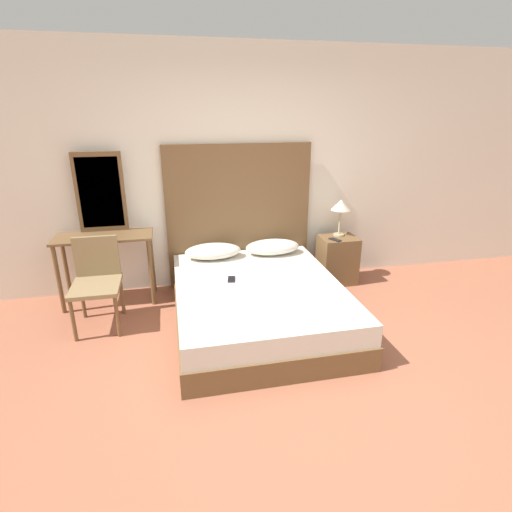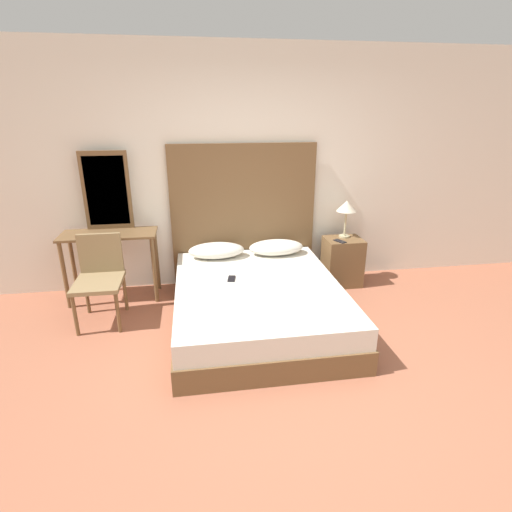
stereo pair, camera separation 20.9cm
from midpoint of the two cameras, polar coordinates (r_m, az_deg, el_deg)
The scene contains 13 objects.
ground_plane at distance 3.18m, azimuth 5.91°, elevation -19.28°, with size 16.00×16.00×0.00m, color #9E5B42.
wall_back at distance 4.71m, azimuth -2.16°, elevation 12.14°, with size 10.00×0.06×2.70m.
bed at distance 3.98m, azimuth -1.20°, elevation -6.78°, with size 1.61×2.02×0.42m.
headboard at distance 4.71m, azimuth -3.70°, elevation 5.68°, with size 1.69×0.05×1.66m.
pillow_left at distance 4.54m, azimuth -7.47°, elevation 0.67°, with size 0.63×0.34×0.17m.
pillow_right at distance 4.64m, azimuth 1.09°, elevation 1.29°, with size 0.63×0.34×0.17m.
phone_on_bed at distance 3.98m, azimuth -5.04°, elevation -3.34°, with size 0.10×0.16×0.01m.
nightstand at distance 4.94m, azimuth 10.34°, elevation -0.55°, with size 0.43×0.36×0.57m.
table_lamp at distance 4.83m, azimuth 10.81°, elevation 6.94°, with size 0.23×0.23×0.44m.
phone_on_nightstand at distance 4.73m, azimuth 10.01°, elevation 2.30°, with size 0.13×0.17×0.01m.
vanity_desk at distance 4.57m, azimuth -21.99°, elevation 0.94°, with size 1.00×0.42×0.77m.
vanity_mirror at distance 4.60m, azimuth -22.59°, elevation 8.37°, with size 0.50×0.03×0.84m.
chair at distance 4.19m, azimuth -23.16°, elevation -2.81°, with size 0.44×0.51×0.86m.
Camera 1 is at (-0.92, -2.29, 2.02)m, focal length 28.00 mm.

